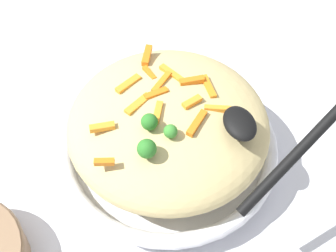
% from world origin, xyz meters
% --- Properties ---
extents(ground_plane, '(2.40, 2.40, 0.00)m').
position_xyz_m(ground_plane, '(0.00, 0.00, 0.00)').
color(ground_plane, silver).
extents(serving_bowl, '(0.33, 0.33, 0.05)m').
position_xyz_m(serving_bowl, '(0.00, 0.00, 0.03)').
color(serving_bowl, silver).
rests_on(serving_bowl, ground_plane).
extents(pasta_mound, '(0.29, 0.29, 0.09)m').
position_xyz_m(pasta_mound, '(0.00, 0.00, 0.09)').
color(pasta_mound, '#D1BA7A').
rests_on(pasta_mound, serving_bowl).
extents(carrot_piece_0, '(0.02, 0.03, 0.01)m').
position_xyz_m(carrot_piece_0, '(-0.02, -0.01, 0.13)').
color(carrot_piece_0, orange).
rests_on(carrot_piece_0, pasta_mound).
extents(carrot_piece_1, '(0.04, 0.03, 0.01)m').
position_xyz_m(carrot_piece_1, '(-0.05, 0.02, 0.13)').
color(carrot_piece_1, orange).
rests_on(carrot_piece_1, pasta_mound).
extents(carrot_piece_2, '(0.04, 0.04, 0.01)m').
position_xyz_m(carrot_piece_2, '(-0.04, 0.00, 0.13)').
color(carrot_piece_2, orange).
rests_on(carrot_piece_2, pasta_mound).
extents(carrot_piece_3, '(0.03, 0.02, 0.01)m').
position_xyz_m(carrot_piece_3, '(-0.06, -0.01, 0.13)').
color(carrot_piece_3, orange).
rests_on(carrot_piece_3, pasta_mound).
extents(carrot_piece_4, '(0.04, 0.02, 0.01)m').
position_xyz_m(carrot_piece_4, '(-0.10, -0.01, 0.13)').
color(carrot_piece_4, orange).
rests_on(carrot_piece_4, pasta_mound).
extents(carrot_piece_5, '(0.03, 0.02, 0.01)m').
position_xyz_m(carrot_piece_5, '(0.02, -0.02, 0.14)').
color(carrot_piece_5, orange).
rests_on(carrot_piece_5, pasta_mound).
extents(carrot_piece_6, '(0.01, 0.03, 0.01)m').
position_xyz_m(carrot_piece_6, '(0.02, -0.09, 0.13)').
color(carrot_piece_6, orange).
rests_on(carrot_piece_6, pasta_mound).
extents(carrot_piece_7, '(0.01, 0.03, 0.01)m').
position_xyz_m(carrot_piece_7, '(0.07, -0.10, 0.13)').
color(carrot_piece_7, orange).
rests_on(carrot_piece_7, pasta_mound).
extents(carrot_piece_8, '(0.04, 0.01, 0.01)m').
position_xyz_m(carrot_piece_8, '(-0.01, 0.06, 0.13)').
color(carrot_piece_8, orange).
rests_on(carrot_piece_8, pasta_mound).
extents(carrot_piece_9, '(0.04, 0.04, 0.01)m').
position_xyz_m(carrot_piece_9, '(0.04, 0.03, 0.13)').
color(carrot_piece_9, orange).
rests_on(carrot_piece_9, pasta_mound).
extents(carrot_piece_10, '(0.01, 0.03, 0.01)m').
position_xyz_m(carrot_piece_10, '(-0.03, 0.04, 0.14)').
color(carrot_piece_10, orange).
rests_on(carrot_piece_10, pasta_mound).
extents(carrot_piece_11, '(0.02, 0.03, 0.01)m').
position_xyz_m(carrot_piece_11, '(0.01, 0.03, 0.14)').
color(carrot_piece_11, orange).
rests_on(carrot_piece_11, pasta_mound).
extents(carrot_piece_12, '(0.02, 0.04, 0.01)m').
position_xyz_m(carrot_piece_12, '(0.03, 0.06, 0.13)').
color(carrot_piece_12, orange).
rests_on(carrot_piece_12, pasta_mound).
extents(carrot_piece_13, '(0.03, 0.04, 0.01)m').
position_xyz_m(carrot_piece_13, '(-0.01, -0.04, 0.13)').
color(carrot_piece_13, orange).
rests_on(carrot_piece_13, pasta_mound).
extents(carrot_piece_14, '(0.03, 0.04, 0.01)m').
position_xyz_m(carrot_piece_14, '(-0.05, -0.04, 0.13)').
color(carrot_piece_14, orange).
rests_on(carrot_piece_14, pasta_mound).
extents(broccoli_floret_0, '(0.02, 0.02, 0.02)m').
position_xyz_m(broccoli_floret_0, '(0.04, -0.03, 0.14)').
color(broccoli_floret_0, '#296820').
rests_on(broccoli_floret_0, pasta_mound).
extents(broccoli_floret_1, '(0.02, 0.02, 0.02)m').
position_xyz_m(broccoli_floret_1, '(0.05, -0.01, 0.14)').
color(broccoli_floret_1, '#377928').
rests_on(broccoli_floret_1, pasta_mound).
extents(broccoli_floret_2, '(0.02, 0.02, 0.03)m').
position_xyz_m(broccoli_floret_2, '(0.07, -0.04, 0.14)').
color(broccoli_floret_2, '#296820').
rests_on(broccoli_floret_2, pasta_mound).
extents(serving_spoon, '(0.15, 0.17, 0.11)m').
position_xyz_m(serving_spoon, '(0.10, 0.09, 0.16)').
color(serving_spoon, black).
rests_on(serving_spoon, pasta_mound).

